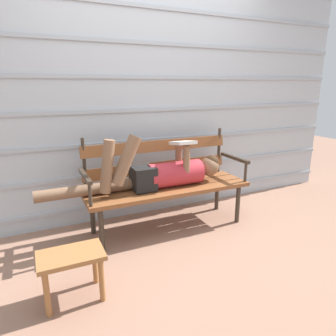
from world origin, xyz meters
TOP-DOWN VIEW (x-y plane):
  - ground_plane at (0.00, 0.00)m, footprint 12.00×12.00m
  - house_siding at (0.00, 0.55)m, footprint 4.88×0.08m
  - park_bench at (0.00, 0.14)m, footprint 1.56×0.49m
  - reclining_person at (-0.08, 0.07)m, footprint 1.71×0.26m
  - footstool at (-0.98, -0.60)m, footprint 0.41×0.26m

SIDE VIEW (x-z plane):
  - ground_plane at x=0.00m, z-range 0.00..0.00m
  - footstool at x=-0.98m, z-range 0.09..0.42m
  - park_bench at x=0.00m, z-range 0.02..0.93m
  - reclining_person at x=-0.08m, z-range 0.31..0.84m
  - house_siding at x=0.00m, z-range 0.00..2.53m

